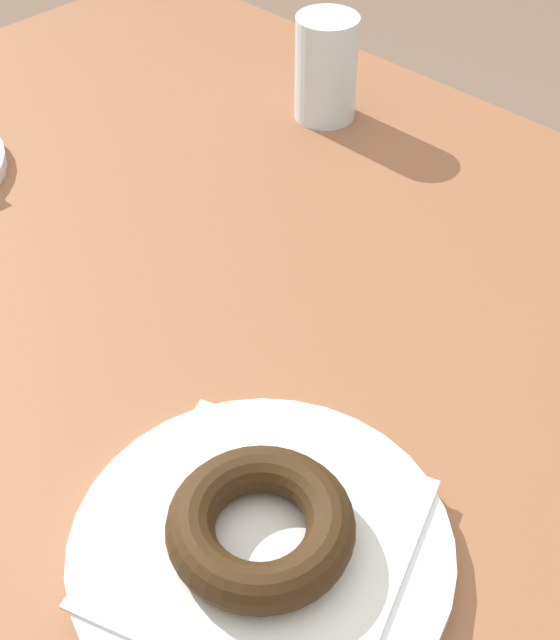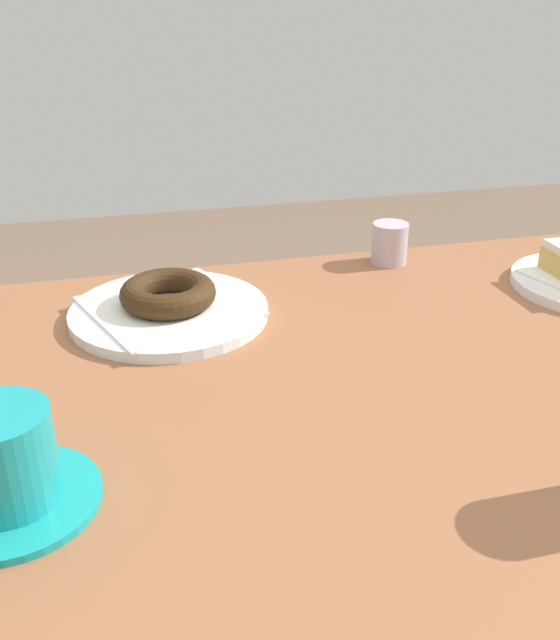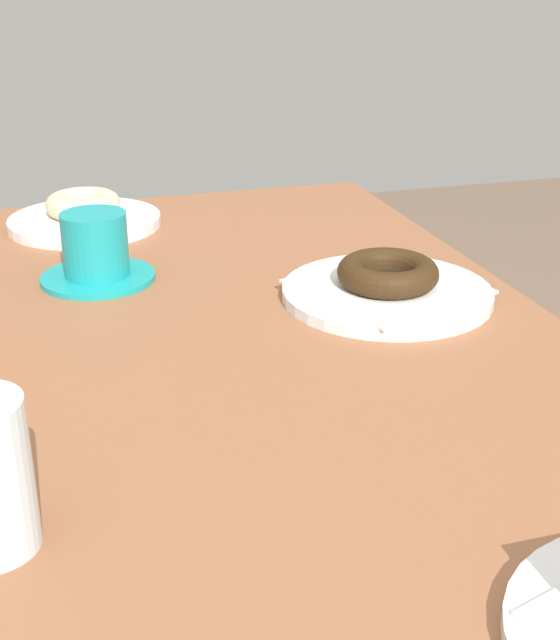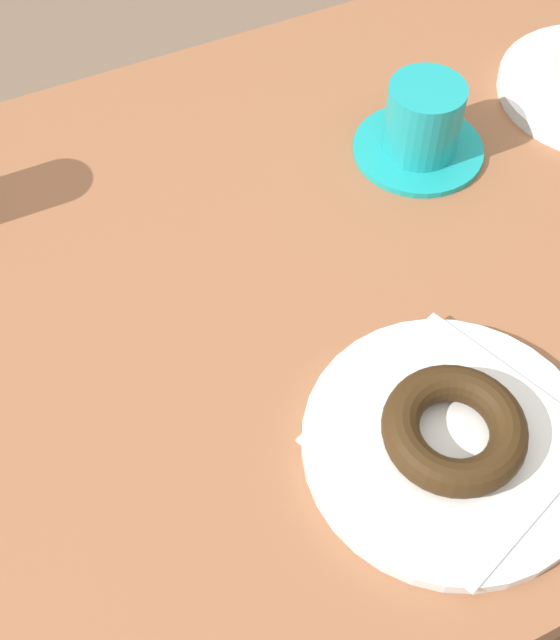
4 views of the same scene
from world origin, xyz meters
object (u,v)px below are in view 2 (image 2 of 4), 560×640
(donut_chocolate_ring, at_px, (168,293))
(coffee_cup, at_px, (5,465))
(sugar_jar, at_px, (390,243))
(plate_chocolate_ring, at_px, (169,312))

(donut_chocolate_ring, xyz_separation_m, coffee_cup, (-0.15, -0.31, 0.01))
(coffee_cup, distance_m, sugar_jar, 0.63)
(donut_chocolate_ring, distance_m, sugar_jar, 0.34)
(plate_chocolate_ring, bearing_deg, sugar_jar, 17.79)
(donut_chocolate_ring, height_order, coffee_cup, coffee_cup)
(coffee_cup, height_order, sugar_jar, coffee_cup)
(plate_chocolate_ring, xyz_separation_m, coffee_cup, (-0.15, -0.31, 0.03))
(plate_chocolate_ring, distance_m, coffee_cup, 0.35)
(donut_chocolate_ring, height_order, sugar_jar, sugar_jar)
(coffee_cup, relative_size, sugar_jar, 2.32)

